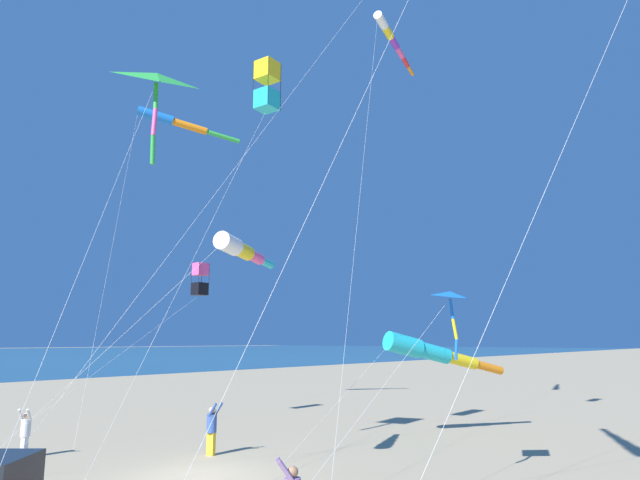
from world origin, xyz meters
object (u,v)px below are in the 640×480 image
at_px(kite_windsock_striped_overhead, 174,122).
at_px(kite_box_purple_drifting, 200,279).
at_px(person_child_green_jacket, 212,426).
at_px(kite_delta_blue_topmost, 157,80).
at_px(kite_windsock_black_fish_shape, 392,39).
at_px(kite_windsock_green_low_center, 431,352).
at_px(kite_box_red_high_left, 267,86).
at_px(kite_delta_magenta_far_left, 450,297).
at_px(person_child_grey_jacket, 25,431).
at_px(kite_windsock_rainbow_low_near, 241,250).

bearing_deg(kite_windsock_striped_overhead, kite_box_purple_drifting, -9.40).
relative_size(person_child_green_jacket, kite_delta_blue_topmost, 0.14).
relative_size(kite_delta_blue_topmost, kite_windsock_black_fish_shape, 0.61).
bearing_deg(kite_windsock_green_low_center, kite_box_red_high_left, -105.55).
distance_m(kite_delta_blue_topmost, kite_box_purple_drifting, 12.89).
xyz_separation_m(kite_delta_blue_topmost, kite_box_purple_drifting, (-8.02, 8.37, -5.63)).
bearing_deg(kite_box_red_high_left, kite_box_purple_drifting, 155.42).
bearing_deg(kite_delta_magenta_far_left, kite_windsock_black_fish_shape, 128.57).
xyz_separation_m(kite_delta_blue_topmost, kite_box_red_high_left, (1.11, 4.19, 0.99)).
height_order(person_child_grey_jacket, kite_windsock_striped_overhead, kite_windsock_striped_overhead).
bearing_deg(kite_windsock_rainbow_low_near, kite_box_red_high_left, 122.33).
bearing_deg(kite_delta_magenta_far_left, kite_box_red_high_left, -172.27).
height_order(kite_windsock_black_fish_shape, kite_windsock_rainbow_low_near, kite_windsock_black_fish_shape).
xyz_separation_m(kite_windsock_green_low_center, kite_windsock_striped_overhead, (-15.44, -3.31, 13.83)).
bearing_deg(kite_box_purple_drifting, kite_delta_magenta_far_left, -11.33).
bearing_deg(kite_windsock_black_fish_shape, person_child_grey_jacket, -106.94).
distance_m(kite_windsock_green_low_center, kite_windsock_black_fish_shape, 18.75).
distance_m(person_child_grey_jacket, kite_delta_blue_topmost, 13.21).
relative_size(kite_windsock_striped_overhead, kite_box_purple_drifting, 1.76).
distance_m(person_child_green_jacket, kite_windsock_green_low_center, 10.04).
xyz_separation_m(person_child_green_jacket, kite_delta_blue_topmost, (0.80, -3.58, 11.90)).
height_order(person_child_grey_jacket, kite_box_red_high_left, kite_box_red_high_left).
xyz_separation_m(kite_windsock_striped_overhead, kite_box_red_high_left, (13.17, -4.85, -3.50)).
bearing_deg(person_child_grey_jacket, kite_delta_magenta_far_left, 24.29).
bearing_deg(person_child_green_jacket, kite_windsock_green_low_center, 64.48).
bearing_deg(kite_windsock_green_low_center, kite_windsock_black_fish_shape, 137.63).
height_order(person_child_green_jacket, kite_windsock_green_low_center, kite_windsock_green_low_center).
xyz_separation_m(kite_box_red_high_left, kite_windsock_rainbow_low_near, (1.65, -2.61, -7.01)).
height_order(kite_windsock_green_low_center, kite_windsock_rainbow_low_near, kite_windsock_rainbow_low_near).
relative_size(person_child_green_jacket, kite_windsock_green_low_center, 0.16).
bearing_deg(kite_windsock_black_fish_shape, person_child_green_jacket, -91.97).
bearing_deg(kite_windsock_black_fish_shape, kite_delta_blue_topmost, -88.61).
xyz_separation_m(kite_windsock_green_low_center, kite_windsock_rainbow_low_near, (-0.62, -10.76, 3.31)).
bearing_deg(kite_delta_magenta_far_left, kite_windsock_rainbow_low_near, -146.29).
xyz_separation_m(kite_delta_magenta_far_left, kite_box_red_high_left, (-6.99, -0.95, 8.54)).
xyz_separation_m(person_child_grey_jacket, kite_delta_magenta_far_left, (13.59, 6.13, 4.43)).
bearing_deg(person_child_grey_jacket, kite_windsock_rainbow_low_near, 17.33).
bearing_deg(kite_delta_blue_topmost, person_child_grey_jacket, -169.73).
bearing_deg(kite_delta_magenta_far_left, kite_delta_blue_topmost, -147.61).
bearing_deg(kite_windsock_striped_overhead, kite_delta_magenta_far_left, -10.95).
xyz_separation_m(kite_windsock_green_low_center, kite_box_purple_drifting, (-11.41, -3.97, 3.71)).
xyz_separation_m(kite_delta_magenta_far_left, kite_windsock_rainbow_low_near, (-5.34, -3.56, 1.53)).
xyz_separation_m(person_child_grey_jacket, kite_windsock_green_low_center, (8.87, 13.34, 2.64)).
distance_m(person_child_green_jacket, person_child_grey_jacket, 6.55).
distance_m(person_child_grey_jacket, kite_box_red_high_left, 15.45).
height_order(kite_box_red_high_left, kite_windsock_black_fish_shape, kite_windsock_black_fish_shape).
distance_m(kite_windsock_green_low_center, kite_box_red_high_left, 13.35).
relative_size(person_child_grey_jacket, kite_windsock_green_low_center, 0.15).
bearing_deg(kite_delta_blue_topmost, kite_delta_magenta_far_left, 32.39).
relative_size(kite_windsock_green_low_center, kite_box_red_high_left, 0.76).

